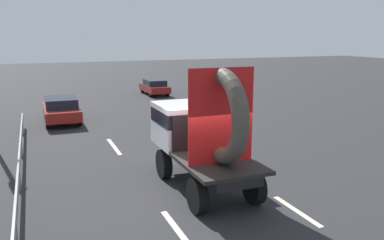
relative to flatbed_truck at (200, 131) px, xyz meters
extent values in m
plane|color=#28282B|center=(-0.19, -0.78, -1.73)|extent=(120.00, 120.00, 0.00)
cylinder|color=black|center=(-0.85, 0.96, -1.25)|extent=(0.28, 0.96, 0.96)
cylinder|color=black|center=(0.85, 0.96, -1.25)|extent=(0.28, 0.96, 0.96)
cylinder|color=black|center=(-0.85, -1.87, -1.25)|extent=(0.28, 0.96, 0.96)
cylinder|color=black|center=(0.85, -1.87, -1.25)|extent=(0.28, 0.96, 0.96)
cube|color=black|center=(0.00, -0.38, -0.80)|extent=(1.30, 4.60, 0.25)
cube|color=silver|center=(0.00, 0.96, 0.00)|extent=(2.00, 1.91, 1.35)
cube|color=black|center=(0.00, 0.91, 0.30)|extent=(2.02, 1.81, 0.44)
cube|color=black|center=(0.00, -1.34, -0.62)|extent=(2.00, 2.69, 0.10)
cube|color=black|center=(0.00, -0.04, -0.02)|extent=(1.80, 0.08, 1.10)
torus|color=#474238|center=(0.00, -1.49, 0.73)|extent=(0.44, 2.60, 2.60)
cube|color=red|center=(0.00, -1.49, 0.73)|extent=(1.90, 0.03, 2.60)
cylinder|color=black|center=(-4.07, 12.46, -1.42)|extent=(0.21, 0.62, 0.62)
cylinder|color=black|center=(-2.55, 12.46, -1.42)|extent=(0.21, 0.62, 0.62)
cylinder|color=black|center=(-4.07, 9.84, -1.42)|extent=(0.21, 0.62, 0.62)
cylinder|color=black|center=(-2.55, 9.84, -1.42)|extent=(0.21, 0.62, 0.62)
cube|color=maroon|center=(-3.31, 11.15, -1.15)|extent=(1.75, 4.09, 0.54)
cube|color=black|center=(-3.31, 11.05, -0.64)|extent=(1.58, 2.29, 0.49)
cube|color=gray|center=(-5.22, 3.35, -1.18)|extent=(0.06, 14.55, 0.32)
cylinder|color=slate|center=(-5.22, -2.10, -1.46)|extent=(0.10, 0.10, 0.55)
cylinder|color=slate|center=(-5.22, 1.54, -1.46)|extent=(0.10, 0.10, 0.55)
cylinder|color=slate|center=(-5.22, 5.17, -1.46)|extent=(0.10, 0.10, 0.55)
cylinder|color=slate|center=(-5.22, 8.81, -1.46)|extent=(0.10, 0.10, 0.55)
cube|color=beige|center=(-1.66, -2.78, -1.73)|extent=(0.16, 2.61, 0.01)
cube|color=beige|center=(-1.66, 5.30, -1.73)|extent=(0.16, 2.56, 0.01)
cube|color=beige|center=(1.66, -2.75, -1.73)|extent=(0.16, 2.02, 0.01)
cube|color=beige|center=(1.66, 5.90, -1.73)|extent=(0.16, 2.93, 0.01)
cylinder|color=black|center=(3.50, 20.02, -1.46)|extent=(0.19, 0.55, 0.55)
cylinder|color=black|center=(4.83, 20.02, -1.46)|extent=(0.19, 0.55, 0.55)
cylinder|color=black|center=(3.50, 17.72, -1.46)|extent=(0.19, 0.55, 0.55)
cylinder|color=black|center=(4.83, 17.72, -1.46)|extent=(0.19, 0.55, 0.55)
cube|color=maroon|center=(4.17, 18.87, -1.22)|extent=(1.54, 3.59, 0.47)
cube|color=black|center=(4.17, 18.79, -0.77)|extent=(1.39, 2.01, 0.43)
camera|label=1|loc=(-4.61, -10.90, 2.87)|focal=37.40mm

